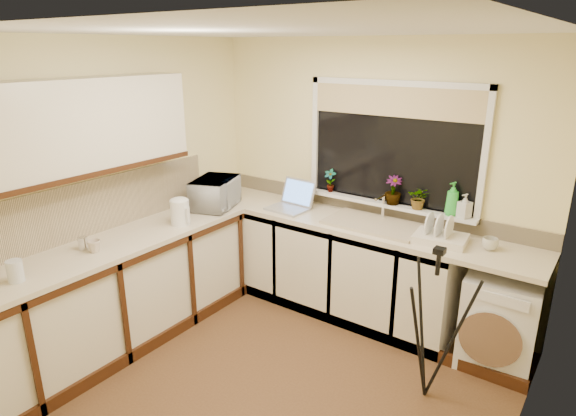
# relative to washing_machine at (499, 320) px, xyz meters

# --- Properties ---
(floor) EXTENTS (3.20, 3.20, 0.00)m
(floor) POSITION_rel_washing_machine_xyz_m (-1.30, -1.17, -0.37)
(floor) COLOR brown
(floor) RESTS_ON ground
(ceiling) EXTENTS (3.20, 3.20, 0.00)m
(ceiling) POSITION_rel_washing_machine_xyz_m (-1.30, -1.17, 2.08)
(ceiling) COLOR white
(ceiling) RESTS_ON ground
(wall_back) EXTENTS (3.20, 0.00, 3.20)m
(wall_back) POSITION_rel_washing_machine_xyz_m (-1.30, 0.33, 0.85)
(wall_back) COLOR #F9EAA6
(wall_back) RESTS_ON ground
(wall_front) EXTENTS (3.20, 0.00, 3.20)m
(wall_front) POSITION_rel_washing_machine_xyz_m (-1.30, -2.67, 0.85)
(wall_front) COLOR #F9EAA6
(wall_front) RESTS_ON ground
(wall_left) EXTENTS (0.00, 3.00, 3.00)m
(wall_left) POSITION_rel_washing_machine_xyz_m (-2.90, -1.17, 0.85)
(wall_left) COLOR #F9EAA6
(wall_left) RESTS_ON ground
(wall_right) EXTENTS (0.00, 3.00, 3.00)m
(wall_right) POSITION_rel_washing_machine_xyz_m (0.30, -1.17, 0.85)
(wall_right) COLOR #F9EAA6
(wall_right) RESTS_ON ground
(base_cabinet_back) EXTENTS (2.55, 0.60, 0.86)m
(base_cabinet_back) POSITION_rel_washing_machine_xyz_m (-1.63, 0.03, 0.06)
(base_cabinet_back) COLOR silver
(base_cabinet_back) RESTS_ON floor
(base_cabinet_left) EXTENTS (0.54, 2.40, 0.86)m
(base_cabinet_left) POSITION_rel_washing_machine_xyz_m (-2.60, -1.47, 0.06)
(base_cabinet_left) COLOR silver
(base_cabinet_left) RESTS_ON floor
(worktop_back) EXTENTS (3.20, 0.60, 0.04)m
(worktop_back) POSITION_rel_washing_machine_xyz_m (-1.30, 0.03, 0.51)
(worktop_back) COLOR beige
(worktop_back) RESTS_ON base_cabinet_back
(worktop_left) EXTENTS (0.60, 2.40, 0.04)m
(worktop_left) POSITION_rel_washing_machine_xyz_m (-2.60, -1.47, 0.51)
(worktop_left) COLOR beige
(worktop_left) RESTS_ON base_cabinet_left
(upper_cabinet) EXTENTS (0.28, 1.90, 0.70)m
(upper_cabinet) POSITION_rel_washing_machine_xyz_m (-2.74, -1.62, 1.43)
(upper_cabinet) COLOR silver
(upper_cabinet) RESTS_ON wall_left
(splashback_left) EXTENTS (0.02, 2.40, 0.45)m
(splashback_left) POSITION_rel_washing_machine_xyz_m (-2.89, -1.47, 0.75)
(splashback_left) COLOR beige
(splashback_left) RESTS_ON wall_left
(splashback_back) EXTENTS (3.20, 0.02, 0.14)m
(splashback_back) POSITION_rel_washing_machine_xyz_m (-1.30, 0.32, 0.60)
(splashback_back) COLOR beige
(splashback_back) RESTS_ON wall_back
(window_glass) EXTENTS (1.50, 0.02, 1.00)m
(window_glass) POSITION_rel_washing_machine_xyz_m (-1.10, 0.31, 1.18)
(window_glass) COLOR black
(window_glass) RESTS_ON wall_back
(window_blind) EXTENTS (1.50, 0.02, 0.25)m
(window_blind) POSITION_rel_washing_machine_xyz_m (-1.10, 0.29, 1.55)
(window_blind) COLOR tan
(window_blind) RESTS_ON wall_back
(windowsill) EXTENTS (1.60, 0.14, 0.03)m
(windowsill) POSITION_rel_washing_machine_xyz_m (-1.10, 0.26, 0.66)
(windowsill) COLOR white
(windowsill) RESTS_ON wall_back
(sink) EXTENTS (0.82, 0.46, 0.03)m
(sink) POSITION_rel_washing_machine_xyz_m (-1.10, 0.03, 0.54)
(sink) COLOR tan
(sink) RESTS_ON worktop_back
(faucet) EXTENTS (0.03, 0.03, 0.24)m
(faucet) POSITION_rel_washing_machine_xyz_m (-1.10, 0.21, 0.65)
(faucet) COLOR silver
(faucet) RESTS_ON worktop_back
(washing_machine) EXTENTS (0.57, 0.55, 0.74)m
(washing_machine) POSITION_rel_washing_machine_xyz_m (0.00, 0.00, 0.00)
(washing_machine) COLOR white
(washing_machine) RESTS_ON floor
(laptop) EXTENTS (0.39, 0.38, 0.26)m
(laptop) POSITION_rel_washing_machine_xyz_m (-1.95, 0.01, 0.60)
(laptop) COLOR #A6A6AE
(laptop) RESTS_ON worktop_back
(kettle) EXTENTS (0.16, 0.16, 0.21)m
(kettle) POSITION_rel_washing_machine_xyz_m (-2.48, -0.91, 0.64)
(kettle) COLOR white
(kettle) RESTS_ON worktop_left
(dish_rack) EXTENTS (0.42, 0.34, 0.06)m
(dish_rack) POSITION_rel_washing_machine_xyz_m (-0.51, -0.01, 0.56)
(dish_rack) COLOR silver
(dish_rack) RESTS_ON worktop_back
(tripod) EXTENTS (0.69, 0.69, 1.13)m
(tripod) POSITION_rel_washing_machine_xyz_m (-0.30, -0.68, 0.20)
(tripod) COLOR black
(tripod) RESTS_ON floor
(glass_jug) EXTENTS (0.10, 0.10, 0.15)m
(glass_jug) POSITION_rel_washing_machine_xyz_m (-2.54, -2.28, 0.60)
(glass_jug) COLOR silver
(glass_jug) RESTS_ON worktop_left
(steel_jar) EXTENTS (0.07, 0.07, 0.10)m
(steel_jar) POSITION_rel_washing_machine_xyz_m (-2.67, -1.72, 0.58)
(steel_jar) COLOR silver
(steel_jar) RESTS_ON worktop_left
(microwave) EXTENTS (0.50, 0.59, 0.28)m
(microwave) POSITION_rel_washing_machine_xyz_m (-2.56, -0.38, 0.67)
(microwave) COLOR white
(microwave) RESTS_ON worktop_left
(plant_a) EXTENTS (0.12, 0.09, 0.22)m
(plant_a) POSITION_rel_washing_machine_xyz_m (-1.68, 0.26, 0.79)
(plant_a) COLOR #999999
(plant_a) RESTS_ON windowsill
(plant_c) EXTENTS (0.18, 0.18, 0.25)m
(plant_c) POSITION_rel_washing_machine_xyz_m (-1.04, 0.24, 0.80)
(plant_c) COLOR #999999
(plant_c) RESTS_ON windowsill
(plant_d) EXTENTS (0.21, 0.19, 0.20)m
(plant_d) POSITION_rel_washing_machine_xyz_m (-0.80, 0.24, 0.78)
(plant_d) COLOR #999999
(plant_d) RESTS_ON windowsill
(soap_bottle_green) EXTENTS (0.13, 0.13, 0.28)m
(soap_bottle_green) POSITION_rel_washing_machine_xyz_m (-0.52, 0.25, 0.82)
(soap_bottle_green) COLOR green
(soap_bottle_green) RESTS_ON windowsill
(soap_bottle_clear) EXTENTS (0.12, 0.12, 0.20)m
(soap_bottle_clear) POSITION_rel_washing_machine_xyz_m (-0.42, 0.25, 0.78)
(soap_bottle_clear) COLOR #999999
(soap_bottle_clear) RESTS_ON windowsill
(cup_back) EXTENTS (0.14, 0.14, 0.09)m
(cup_back) POSITION_rel_washing_machine_xyz_m (-0.16, 0.06, 0.58)
(cup_back) COLOR beige
(cup_back) RESTS_ON worktop_back
(cup_left) EXTENTS (0.13, 0.13, 0.09)m
(cup_left) POSITION_rel_washing_machine_xyz_m (-2.55, -1.70, 0.57)
(cup_left) COLOR beige
(cup_left) RESTS_ON worktop_left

